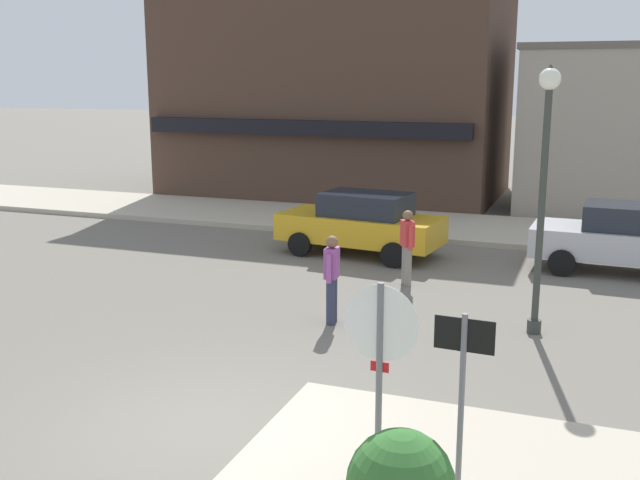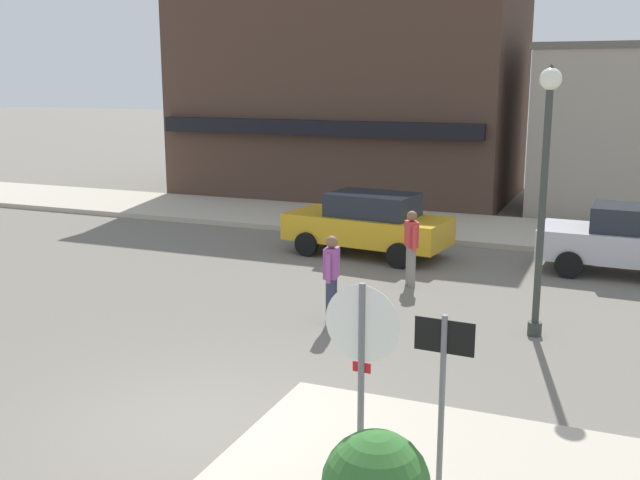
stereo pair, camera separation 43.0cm
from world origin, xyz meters
TOP-DOWN VIEW (x-y plane):
  - ground_plane at (0.00, 0.00)m, footprint 160.00×160.00m
  - kerb_far at (0.00, 13.56)m, footprint 80.00×4.00m
  - stop_sign at (2.43, -0.61)m, footprint 0.82×0.08m
  - one_way_sign at (3.30, -0.71)m, footprint 0.60×0.07m
  - lamp_post at (3.56, 5.16)m, footprint 0.36×0.36m
  - parked_car_nearest at (-1.00, 9.71)m, footprint 4.17×2.23m
  - parked_car_second at (5.10, 10.11)m, footprint 4.07×2.00m
  - pedestrian_crossing_near at (0.10, 4.43)m, footprint 0.26×0.56m
  - pedestrian_crossing_far at (0.73, 7.40)m, footprint 0.37×0.52m
  - building_corner_shop at (-4.89, 19.22)m, footprint 12.23×7.81m

SIDE VIEW (x-z plane):
  - ground_plane at x=0.00m, z-range 0.00..0.00m
  - kerb_far at x=0.00m, z-range 0.00..0.15m
  - parked_car_nearest at x=-1.00m, z-range 0.03..1.59m
  - parked_car_second at x=5.10m, z-range 0.03..1.59m
  - pedestrian_crossing_near at x=0.10m, z-range 0.06..1.67m
  - pedestrian_crossing_far at x=0.73m, z-range 0.06..1.67m
  - one_way_sign at x=3.30m, z-range 0.28..2.38m
  - stop_sign at x=2.43m, z-range 0.37..2.67m
  - lamp_post at x=3.56m, z-range 0.69..5.23m
  - building_corner_shop at x=-4.89m, z-range 0.00..8.03m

